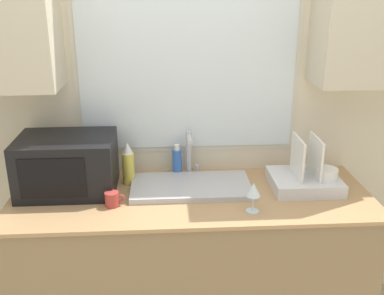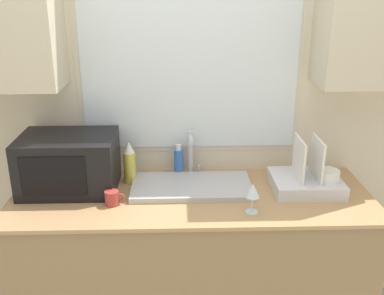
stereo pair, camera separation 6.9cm
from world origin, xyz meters
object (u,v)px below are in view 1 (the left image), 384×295
(spray_bottle, at_px, (128,164))
(soap_bottle, at_px, (177,162))
(wine_glass, at_px, (253,191))
(faucet, at_px, (190,151))
(dish_rack, at_px, (306,178))
(mug_near_sink, at_px, (112,199))
(microwave, at_px, (67,164))

(spray_bottle, bearing_deg, soap_bottle, 18.03)
(spray_bottle, relative_size, wine_glass, 1.58)
(faucet, height_order, wine_glass, faucet)
(dish_rack, bearing_deg, mug_near_sink, -171.89)
(microwave, height_order, dish_rack, microwave)
(microwave, height_order, wine_glass, microwave)
(soap_bottle, bearing_deg, dish_rack, -17.00)
(dish_rack, xyz_separation_m, wine_glass, (-0.34, -0.25, 0.06))
(faucet, distance_m, wine_glass, 0.54)
(spray_bottle, bearing_deg, mug_near_sink, -103.27)
(faucet, height_order, microwave, microwave)
(wine_glass, bearing_deg, mug_near_sink, 171.69)
(dish_rack, bearing_deg, wine_glass, -144.00)
(dish_rack, height_order, mug_near_sink, dish_rack)
(dish_rack, relative_size, spray_bottle, 1.51)
(mug_near_sink, height_order, wine_glass, wine_glass)
(faucet, distance_m, dish_rack, 0.67)
(faucet, xyz_separation_m, soap_bottle, (-0.07, 0.01, -0.07))
(microwave, height_order, soap_bottle, microwave)
(microwave, relative_size, spray_bottle, 2.09)
(wine_glass, bearing_deg, spray_bottle, 149.33)
(mug_near_sink, bearing_deg, faucet, 40.83)
(soap_bottle, relative_size, mug_near_sink, 1.89)
(faucet, distance_m, mug_near_sink, 0.55)
(microwave, xyz_separation_m, spray_bottle, (0.32, 0.07, -0.03))
(soap_bottle, distance_m, wine_glass, 0.59)
(spray_bottle, distance_m, wine_glass, 0.73)
(microwave, bearing_deg, soap_bottle, 15.02)
(microwave, height_order, mug_near_sink, microwave)
(spray_bottle, bearing_deg, wine_glass, -30.67)
(mug_near_sink, bearing_deg, dish_rack, 8.11)
(spray_bottle, relative_size, soap_bottle, 1.27)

